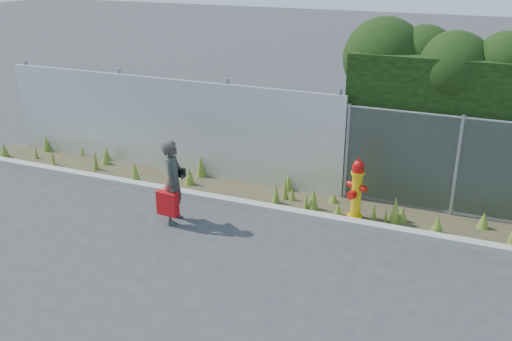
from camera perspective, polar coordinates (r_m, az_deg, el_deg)
The scene contains 8 objects.
ground at distance 9.95m, azimuth -1.52°, elevation -8.36°, with size 80.00×80.00×0.00m, color #353537.
curb at distance 11.40m, azimuth 2.17°, elevation -3.93°, with size 16.00×0.22×0.12m, color #A19F91.
weed_strip at distance 11.85m, azimuth 4.13°, elevation -2.48°, with size 16.00×1.29×0.54m.
corrugated_fence at distance 13.39m, azimuth -9.07°, elevation 4.52°, with size 8.50×0.21×2.30m.
fire_hydrant at distance 11.09m, azimuth 10.02°, elevation -1.95°, with size 0.42×0.37×1.24m.
woman at distance 10.85m, azimuth -8.27°, elevation -1.10°, with size 0.60×0.39×1.65m, color #0D5849.
red_tote_bag at distance 10.87m, azimuth -8.82°, elevation -3.27°, with size 0.42×0.16×0.56m.
black_shoulder_bag at distance 10.87m, azimuth -7.65°, elevation -0.19°, with size 0.22×0.09×0.17m.
Camera 1 is at (3.55, -7.86, 4.96)m, focal length 40.00 mm.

